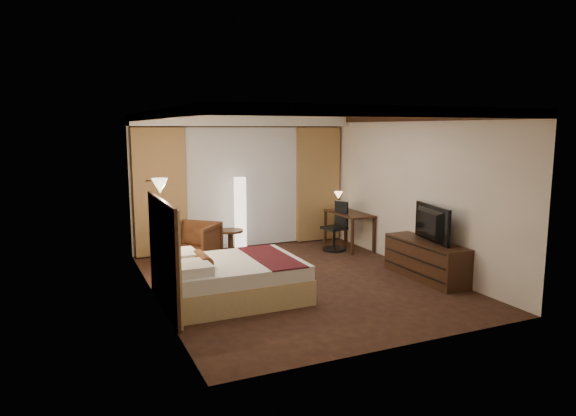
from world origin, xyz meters
name	(u,v)px	position (x,y,z in m)	size (l,w,h in m)	color
floor	(298,281)	(0.00, 0.00, 0.00)	(4.50, 5.50, 0.01)	black
ceiling	(299,113)	(0.00, 0.00, 2.70)	(4.50, 5.50, 0.01)	white
back_wall	(242,182)	(0.00, 2.75, 1.35)	(4.50, 0.02, 2.70)	beige
left_wall	(154,208)	(-2.25, 0.00, 1.35)	(0.02, 5.50, 2.70)	beige
right_wall	(414,192)	(2.25, 0.00, 1.35)	(0.02, 5.50, 2.70)	beige
crown_molding	(299,117)	(0.00, 0.00, 2.64)	(4.50, 5.50, 0.12)	black
soffit	(245,121)	(0.00, 2.50, 2.60)	(4.50, 0.50, 0.20)	white
curtain_sheer	(243,188)	(0.00, 2.67, 1.25)	(2.48, 0.04, 2.45)	silver
curtain_left_drape	(160,192)	(-1.70, 2.61, 1.25)	(1.00, 0.14, 2.45)	tan
curtain_right_drape	(318,184)	(1.70, 2.61, 1.25)	(1.00, 0.14, 2.45)	tan
wall_sconce	(160,186)	(-2.09, 0.37, 1.62)	(0.24, 0.24, 0.24)	white
bed	(233,280)	(-1.22, -0.38, 0.28)	(1.94, 1.51, 0.57)	white
headboard	(164,255)	(-2.20, -0.38, 0.75)	(0.12, 1.81, 1.50)	tan
armchair	(193,241)	(-1.29, 1.75, 0.42)	(0.82, 0.77, 0.84)	#532C19
side_table	(231,244)	(-0.52, 1.95, 0.27)	(0.49, 0.49, 0.54)	black
floor_lamp	(240,215)	(-0.21, 2.24, 0.76)	(0.32, 0.32, 1.52)	white
desk	(349,230)	(1.95, 1.69, 0.38)	(0.55, 1.21, 0.75)	black
desk_lamp	(338,201)	(1.95, 2.14, 0.92)	(0.18, 0.18, 0.34)	#FFD899
office_chair	(334,226)	(1.58, 1.64, 0.50)	(0.48, 0.48, 1.00)	black
dresser	(426,260)	(2.00, -0.70, 0.32)	(0.50, 1.62, 0.63)	black
television	(426,222)	(1.97, -0.70, 0.94)	(1.08, 0.62, 0.14)	black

